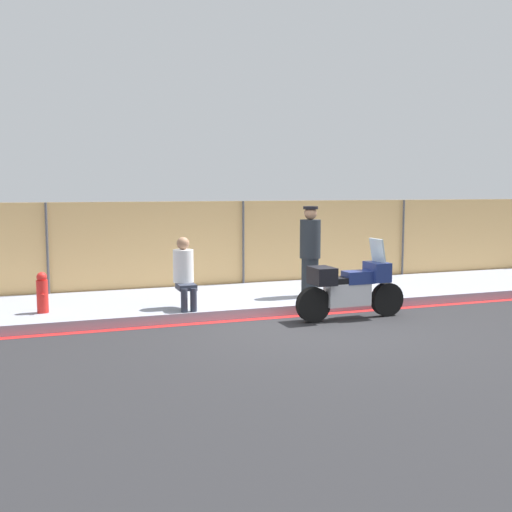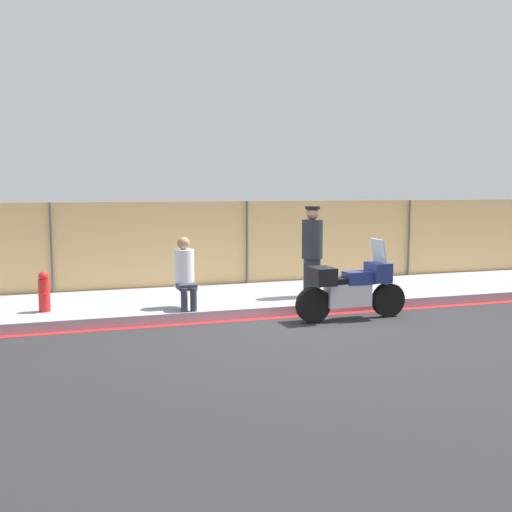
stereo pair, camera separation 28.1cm
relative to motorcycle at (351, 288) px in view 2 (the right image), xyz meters
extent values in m
plane|color=#262628|center=(-0.85, -0.34, -0.56)|extent=(120.00, 120.00, 0.00)
cube|color=#8E93A3|center=(-0.85, 2.02, -0.48)|extent=(30.65, 2.80, 0.17)
cube|color=red|center=(-0.85, 0.53, -0.56)|extent=(30.65, 0.18, 0.01)
cube|color=#E5B26B|center=(-0.85, 3.51, 0.44)|extent=(29.12, 0.08, 2.01)
cylinder|color=#4C4C51|center=(-4.98, 3.41, 0.44)|extent=(0.05, 0.05, 2.01)
cylinder|color=#4C4C51|center=(-0.85, 3.41, 0.44)|extent=(0.05, 0.05, 2.01)
cylinder|color=#4C4C51|center=(3.27, 3.41, 0.44)|extent=(0.05, 0.05, 2.01)
cylinder|color=black|center=(0.75, 0.01, -0.26)|extent=(0.61, 0.15, 0.61)
cylinder|color=black|center=(-0.71, -0.01, -0.26)|extent=(0.61, 0.15, 0.61)
cube|color=silver|center=(-0.05, 0.00, -0.12)|extent=(0.81, 0.29, 0.40)
cube|color=navy|center=(0.15, 0.00, 0.17)|extent=(0.53, 0.32, 0.22)
cube|color=black|center=(-0.14, 0.00, 0.13)|extent=(0.60, 0.29, 0.10)
cube|color=navy|center=(0.53, 0.01, 0.25)|extent=(0.33, 0.48, 0.34)
cube|color=silver|center=(0.53, 0.01, 0.63)|extent=(0.11, 0.42, 0.42)
cube|color=black|center=(-0.55, -0.01, 0.23)|extent=(0.37, 0.51, 0.30)
cylinder|color=#1E2328|center=(-0.12, 1.43, -0.01)|extent=(0.33, 0.33, 0.75)
cylinder|color=#1E2328|center=(-0.12, 1.43, 0.74)|extent=(0.41, 0.41, 0.75)
sphere|color=#A37556|center=(-0.12, 1.43, 1.24)|extent=(0.25, 0.25, 0.25)
cylinder|color=black|center=(-0.12, 1.43, 1.35)|extent=(0.29, 0.29, 0.06)
cylinder|color=#2D3342|center=(-2.80, 0.72, -0.19)|extent=(0.12, 0.12, 0.41)
cylinder|color=#2D3342|center=(-2.64, 0.72, -0.19)|extent=(0.12, 0.12, 0.41)
cube|color=#2D3342|center=(-2.72, 0.92, 0.02)|extent=(0.31, 0.41, 0.10)
cylinder|color=white|center=(-2.72, 1.13, 0.36)|extent=(0.36, 0.36, 0.58)
sphere|color=#A37556|center=(-2.72, 1.13, 0.76)|extent=(0.22, 0.22, 0.22)
cylinder|color=red|center=(-5.09, 1.48, -0.11)|extent=(0.19, 0.19, 0.56)
sphere|color=red|center=(-5.09, 1.48, 0.22)|extent=(0.17, 0.17, 0.17)
cylinder|color=red|center=(-5.09, 1.37, -0.08)|extent=(0.07, 0.08, 0.07)
camera|label=1|loc=(-4.98, -9.19, 1.71)|focal=42.00mm
camera|label=2|loc=(-4.71, -9.28, 1.71)|focal=42.00mm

